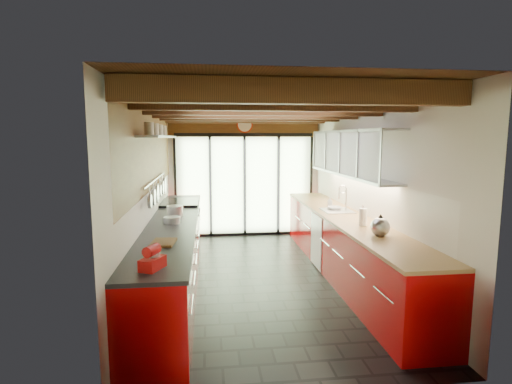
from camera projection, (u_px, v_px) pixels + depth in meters
ground at (261, 278)px, 5.96m from camera, size 5.50×5.50×0.00m
room_shell at (262, 168)px, 5.74m from camera, size 5.50×5.50×5.50m
ceiling_beams at (258, 112)px, 6.00m from camera, size 3.14×5.06×4.90m
glass_door at (245, 158)px, 8.39m from camera, size 2.95×0.10×2.90m
left_counter at (174, 251)px, 5.75m from camera, size 0.68×5.00×0.92m
range_stove at (181, 228)px, 7.17m from camera, size 0.66×0.90×0.97m
right_counter at (345, 246)px, 6.05m from camera, size 0.68×5.00×0.92m
sink_assembly at (338, 209)px, 6.38m from camera, size 0.45×0.52×0.43m
upper_cabinets_right at (350, 153)px, 6.17m from camera, size 0.34×3.00×3.00m
left_wall_fixtures at (159, 157)px, 5.79m from camera, size 0.28×2.60×0.96m
stand_mixer at (152, 259)px, 3.56m from camera, size 0.23×0.29×0.23m
pot_large at (175, 211)px, 5.98m from camera, size 0.25×0.25×0.15m
pot_small at (172, 220)px, 5.48m from camera, size 0.27×0.27×0.09m
cutting_board at (163, 243)px, 4.41m from camera, size 0.28×0.37×0.03m
kettle at (380, 226)px, 4.77m from camera, size 0.31×0.33×0.27m
paper_towel at (363, 217)px, 5.30m from camera, size 0.11×0.11×0.28m
soap_bottle at (330, 202)px, 6.73m from camera, size 0.10×0.10×0.17m
bowl at (335, 208)px, 6.48m from camera, size 0.23×0.23×0.06m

